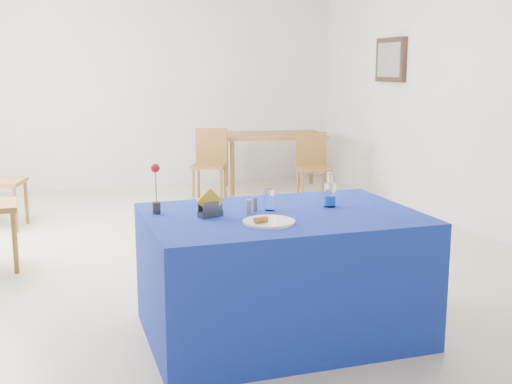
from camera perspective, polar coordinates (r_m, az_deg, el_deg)
floor at (r=5.73m, az=-2.57°, el=-5.32°), size 7.00×7.00×0.00m
room_shell at (r=5.50m, az=-2.72°, el=12.44°), size 7.00×7.00×7.00m
picture_frame at (r=7.94m, az=11.91°, el=11.42°), size 0.06×0.64×0.52m
picture_art at (r=7.93m, az=11.75°, el=11.43°), size 0.02×0.52×0.40m
plate at (r=3.55m, az=1.15°, el=-2.68°), size 0.29×0.29×0.01m
drinking_glass at (r=3.86m, az=1.23°, el=-0.69°), size 0.06×0.06×0.13m
salt_shaker at (r=3.77m, az=-0.65°, el=-1.32°), size 0.03×0.03×0.08m
pepper_shaker at (r=3.85m, az=-0.09°, el=-1.08°), size 0.03×0.03×0.08m
blue_table at (r=3.91m, az=2.25°, el=-7.29°), size 1.60×1.10×0.76m
water_bottle at (r=3.99m, az=6.57°, el=-0.30°), size 0.07×0.07×0.21m
napkin_holder at (r=3.71m, az=-4.09°, el=-1.45°), size 0.16×0.11×0.17m
rose_vase at (r=3.80m, az=-8.88°, el=0.27°), size 0.05×0.05×0.30m
oak_table at (r=8.53m, az=1.60°, el=4.72°), size 1.40×1.02×0.76m
chair_bg_left at (r=7.90m, az=-4.08°, el=2.96°), size 0.52×0.52×0.88m
chair_bg_right at (r=7.76m, az=5.04°, el=2.65°), size 0.45×0.45×0.85m
banana_pieces at (r=3.50m, az=0.44°, el=-2.46°), size 0.09×0.05×0.03m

